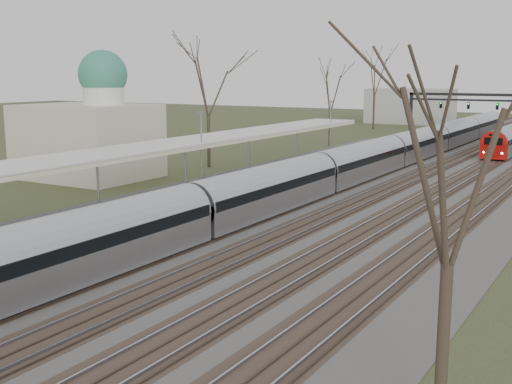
# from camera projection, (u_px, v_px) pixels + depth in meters

# --- Properties ---
(track_bed) EXTENTS (24.00, 160.00, 0.22)m
(track_bed) POSITION_uv_depth(u_px,v_px,m) (418.00, 172.00, 55.79)
(track_bed) COLOR #474442
(track_bed) RESTS_ON ground
(platform) EXTENTS (3.50, 69.00, 1.00)m
(platform) POSITION_uv_depth(u_px,v_px,m) (216.00, 187.00, 45.66)
(platform) COLOR #9E9B93
(platform) RESTS_ON ground
(canopy) EXTENTS (4.10, 50.00, 3.11)m
(canopy) POSITION_uv_depth(u_px,v_px,m) (175.00, 145.00, 41.24)
(canopy) COLOR slate
(canopy) RESTS_ON platform
(dome_building) EXTENTS (10.00, 8.00, 10.30)m
(dome_building) POSITION_uv_depth(u_px,v_px,m) (90.00, 133.00, 51.91)
(dome_building) COLOR beige
(dome_building) RESTS_ON ground
(signal_gantry) EXTENTS (21.00, 0.59, 6.08)m
(signal_gantry) POSITION_uv_depth(u_px,v_px,m) (492.00, 103.00, 80.19)
(signal_gantry) COLOR black
(signal_gantry) RESTS_ON ground
(tree_west_far) EXTENTS (5.50, 5.50, 11.33)m
(tree_west_far) POSITION_uv_depth(u_px,v_px,m) (208.00, 79.00, 57.19)
(tree_west_far) COLOR #2D231C
(tree_west_far) RESTS_ON ground
(tree_east_near) EXTENTS (4.50, 4.50, 9.27)m
(tree_east_near) POSITION_uv_depth(u_px,v_px,m) (453.00, 157.00, 14.43)
(tree_east_near) COLOR #2D231C
(tree_east_near) RESTS_ON ground
(train_near) EXTENTS (2.62, 90.21, 3.05)m
(train_near) POSITION_uv_depth(u_px,v_px,m) (390.00, 153.00, 57.48)
(train_near) COLOR #A2A5AC
(train_near) RESTS_ON ground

